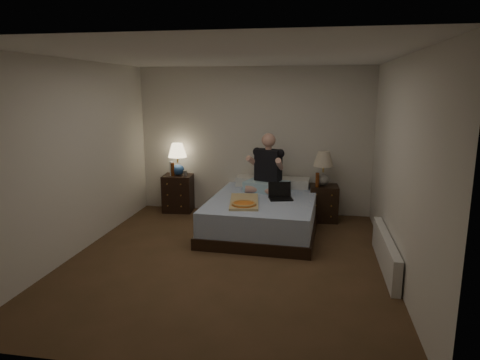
% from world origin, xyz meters
% --- Properties ---
extents(floor, '(4.00, 4.50, 0.00)m').
position_xyz_m(floor, '(0.00, 0.00, 0.00)').
color(floor, brown).
rests_on(floor, ground).
extents(ceiling, '(4.00, 4.50, 0.00)m').
position_xyz_m(ceiling, '(0.00, 0.00, 2.50)').
color(ceiling, white).
rests_on(ceiling, ground).
extents(wall_back, '(4.00, 0.00, 2.50)m').
position_xyz_m(wall_back, '(0.00, 2.25, 1.25)').
color(wall_back, silver).
rests_on(wall_back, ground).
extents(wall_front, '(4.00, 0.00, 2.50)m').
position_xyz_m(wall_front, '(0.00, -2.25, 1.25)').
color(wall_front, silver).
rests_on(wall_front, ground).
extents(wall_left, '(0.00, 4.50, 2.50)m').
position_xyz_m(wall_left, '(-2.00, 0.00, 1.25)').
color(wall_left, silver).
rests_on(wall_left, ground).
extents(wall_right, '(0.00, 4.50, 2.50)m').
position_xyz_m(wall_right, '(2.00, 0.00, 1.25)').
color(wall_right, silver).
rests_on(wall_right, ground).
extents(bed, '(1.63, 2.12, 0.51)m').
position_xyz_m(bed, '(0.30, 1.24, 0.26)').
color(bed, '#5F83BE').
rests_on(bed, floor).
extents(nightstand_left, '(0.53, 0.48, 0.65)m').
position_xyz_m(nightstand_left, '(-1.31, 2.05, 0.32)').
color(nightstand_left, black).
rests_on(nightstand_left, floor).
extents(nightstand_right, '(0.47, 0.43, 0.59)m').
position_xyz_m(nightstand_right, '(1.22, 1.91, 0.29)').
color(nightstand_right, black).
rests_on(nightstand_right, floor).
extents(lamp_left, '(0.37, 0.37, 0.56)m').
position_xyz_m(lamp_left, '(-1.31, 2.05, 0.93)').
color(lamp_left, '#285195').
rests_on(lamp_left, nightstand_left).
extents(lamp_right, '(0.38, 0.38, 0.56)m').
position_xyz_m(lamp_right, '(1.19, 1.92, 0.87)').
color(lamp_right, gray).
rests_on(lamp_right, nightstand_right).
extents(water_bottle, '(0.07, 0.07, 0.25)m').
position_xyz_m(water_bottle, '(-1.40, 1.99, 0.77)').
color(water_bottle, silver).
rests_on(water_bottle, nightstand_left).
extents(soda_can, '(0.07, 0.07, 0.10)m').
position_xyz_m(soda_can, '(-1.16, 1.99, 0.70)').
color(soda_can, '#9F9F9A').
rests_on(soda_can, nightstand_left).
extents(beer_bottle_left, '(0.06, 0.06, 0.23)m').
position_xyz_m(beer_bottle_left, '(-1.37, 1.96, 0.76)').
color(beer_bottle_left, '#5C290D').
rests_on(beer_bottle_left, nightstand_left).
extents(beer_bottle_right, '(0.06, 0.06, 0.23)m').
position_xyz_m(beer_bottle_right, '(1.10, 1.80, 0.70)').
color(beer_bottle_right, '#622B0E').
rests_on(beer_bottle_right, nightstand_right).
extents(person, '(0.79, 0.70, 0.93)m').
position_xyz_m(person, '(0.30, 1.68, 0.98)').
color(person, black).
rests_on(person, bed).
extents(laptop, '(0.40, 0.36, 0.24)m').
position_xyz_m(laptop, '(0.57, 1.19, 0.63)').
color(laptop, black).
rests_on(laptop, bed).
extents(pizza_box, '(0.51, 0.81, 0.08)m').
position_xyz_m(pizza_box, '(0.10, 0.67, 0.55)').
color(pizza_box, tan).
rests_on(pizza_box, bed).
extents(radiator, '(0.10, 1.60, 0.40)m').
position_xyz_m(radiator, '(1.93, 0.10, 0.20)').
color(radiator, silver).
rests_on(radiator, floor).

